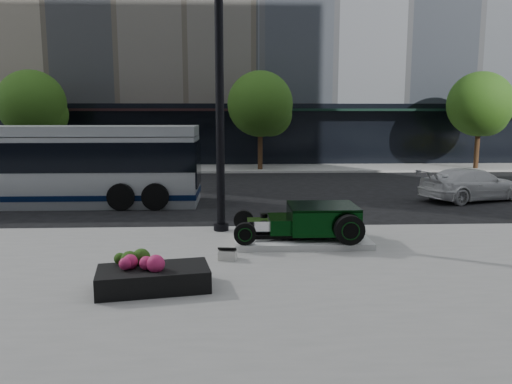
{
  "coord_description": "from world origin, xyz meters",
  "views": [
    {
      "loc": [
        -0.55,
        -16.25,
        3.39
      ],
      "look_at": [
        0.07,
        -2.44,
        1.2
      ],
      "focal_mm": 35.0,
      "sensor_mm": 36.0,
      "label": 1
    }
  ],
  "objects_px": {
    "flower_planter": "(153,277)",
    "hot_rod": "(314,220)",
    "white_sedan": "(472,184)",
    "transit_bus": "(36,165)",
    "lamppost": "(220,102)"
  },
  "relations": [
    {
      "from": "flower_planter",
      "to": "hot_rod",
      "type": "bearing_deg",
      "value": 43.08
    },
    {
      "from": "white_sedan",
      "to": "hot_rod",
      "type": "bearing_deg",
      "value": 113.9
    },
    {
      "from": "hot_rod",
      "to": "transit_bus",
      "type": "height_order",
      "value": "transit_bus"
    },
    {
      "from": "flower_planter",
      "to": "white_sedan",
      "type": "height_order",
      "value": "white_sedan"
    },
    {
      "from": "lamppost",
      "to": "flower_planter",
      "type": "relative_size",
      "value": 3.5
    },
    {
      "from": "hot_rod",
      "to": "transit_bus",
      "type": "xyz_separation_m",
      "value": [
        -9.4,
        6.39,
        0.79
      ]
    },
    {
      "from": "lamppost",
      "to": "white_sedan",
      "type": "height_order",
      "value": "lamppost"
    },
    {
      "from": "flower_planter",
      "to": "white_sedan",
      "type": "bearing_deg",
      "value": 42.32
    },
    {
      "from": "hot_rod",
      "to": "flower_planter",
      "type": "distance_m",
      "value": 4.88
    },
    {
      "from": "lamppost",
      "to": "flower_planter",
      "type": "height_order",
      "value": "lamppost"
    },
    {
      "from": "hot_rod",
      "to": "flower_planter",
      "type": "height_order",
      "value": "hot_rod"
    },
    {
      "from": "hot_rod",
      "to": "white_sedan",
      "type": "height_order",
      "value": "white_sedan"
    },
    {
      "from": "hot_rod",
      "to": "lamppost",
      "type": "height_order",
      "value": "lamppost"
    },
    {
      "from": "white_sedan",
      "to": "transit_bus",
      "type": "bearing_deg",
      "value": 72.55
    },
    {
      "from": "hot_rod",
      "to": "lamppost",
      "type": "xyz_separation_m",
      "value": [
        -2.41,
        1.4,
        2.99
      ]
    }
  ]
}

